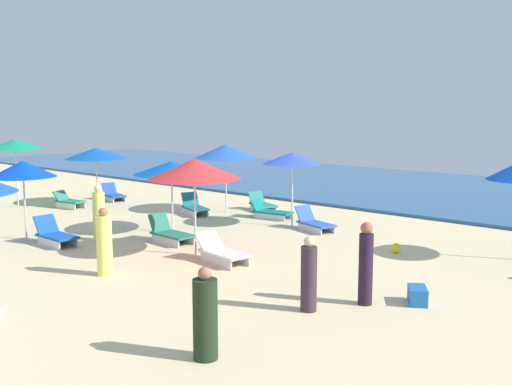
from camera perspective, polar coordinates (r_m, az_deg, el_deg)
name	(u,v)px	position (r m, az deg, el deg)	size (l,w,h in m)	color
ocean	(405,188)	(29.56, 13.98, 0.46)	(60.00, 13.25, 0.12)	#255790
umbrella_0	(194,169)	(15.87, -5.86, 2.23)	(2.46, 2.46, 2.58)	silver
lounge_chair_0_0	(170,233)	(17.69, -8.13, -3.85)	(1.51, 0.75, 0.80)	silver
lounge_chair_0_1	(222,252)	(15.35, -3.27, -5.68)	(1.63, 0.87, 0.71)	silver
umbrella_1	(172,168)	(18.86, -8.02, 2.33)	(2.39, 2.39, 2.25)	silver
umbrella_2	(96,153)	(24.85, -14.97, 3.61)	(2.42, 2.42, 2.28)	silver
lounge_chair_2_0	(69,201)	(24.44, -17.34, -0.80)	(1.35, 0.81, 0.65)	silver
lounge_chair_2_1	(113,195)	(25.89, -13.40, -0.19)	(1.31, 0.84, 0.71)	silver
umbrella_3	(15,144)	(25.21, -21.92, 4.27)	(2.19, 2.19, 2.67)	silver
umbrella_4	(23,169)	(18.98, -21.27, 2.09)	(1.93, 1.93, 2.36)	silver
lounge_chair_4_0	(55,235)	(18.16, -18.52, -3.85)	(1.45, 0.69, 0.80)	silver
umbrella_5	(226,151)	(22.30, -2.88, 3.94)	(2.34, 2.34, 2.54)	silver
lounge_chair_5_0	(262,204)	(22.71, 0.58, -1.12)	(1.45, 1.04, 0.68)	silver
lounge_chair_5_1	(194,207)	(22.02, -5.87, -1.39)	(1.37, 1.02, 0.78)	silver
umbrella_7	(293,158)	(19.66, 3.49, 3.28)	(1.95, 1.95, 2.45)	silver
lounge_chair_7_0	(314,223)	(19.29, 5.52, -2.87)	(1.57, 1.00, 0.73)	silver
lounge_chair_7_1	(271,212)	(21.24, 1.39, -1.85)	(1.56, 0.83, 0.64)	silver
beachgoer_0	(366,265)	(12.30, 10.38, -6.75)	(0.40, 0.40, 1.69)	#27182E
beachgoer_2	(104,244)	(14.60, -14.21, -4.77)	(0.49, 0.49, 1.62)	#EFF268
beachgoer_3	(309,276)	(11.80, 5.04, -7.92)	(0.41, 0.41, 1.49)	#382932
beachgoer_4	(99,215)	(18.36, -14.68, -2.06)	(0.48, 0.48, 1.65)	#E9EC71
beachgoer_5	(205,317)	(9.67, -4.84, -11.72)	(0.54, 0.54, 1.50)	black
cooler_box_0	(417,295)	(12.75, 15.08, -9.41)	(0.59, 0.35, 0.34)	#1E62B0
beach_ball_1	(396,248)	(16.78, 13.15, -5.17)	(0.27, 0.27, 0.27)	yellow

